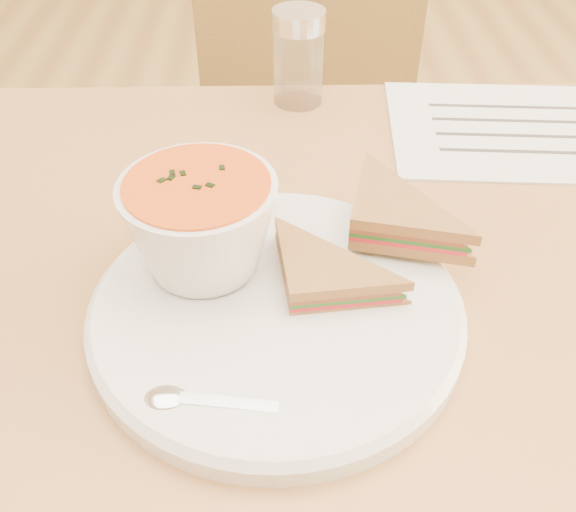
{
  "coord_description": "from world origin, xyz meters",
  "views": [
    {
      "loc": [
        -0.12,
        -0.44,
        1.14
      ],
      "look_at": [
        -0.11,
        -0.05,
        0.8
      ],
      "focal_mm": 40.0,
      "sensor_mm": 36.0,
      "label": 1
    }
  ],
  "objects_px": {
    "chair_far": "(310,201)",
    "condiment_shaker": "(298,58)",
    "soup_bowl": "(202,229)",
    "plate": "(276,311)",
    "dining_table": "(374,475)"
  },
  "relations": [
    {
      "from": "condiment_shaker",
      "to": "plate",
      "type": "bearing_deg",
      "value": -94.61
    },
    {
      "from": "chair_far",
      "to": "plate",
      "type": "distance_m",
      "value": 0.65
    },
    {
      "from": "dining_table",
      "to": "soup_bowl",
      "type": "bearing_deg",
      "value": -171.48
    },
    {
      "from": "dining_table",
      "to": "chair_far",
      "type": "distance_m",
      "value": 0.51
    },
    {
      "from": "chair_far",
      "to": "condiment_shaker",
      "type": "relative_size",
      "value": 7.84
    },
    {
      "from": "soup_bowl",
      "to": "condiment_shaker",
      "type": "relative_size",
      "value": 1.1
    },
    {
      "from": "dining_table",
      "to": "plate",
      "type": "bearing_deg",
      "value": -149.93
    },
    {
      "from": "plate",
      "to": "condiment_shaker",
      "type": "relative_size",
      "value": 2.65
    },
    {
      "from": "dining_table",
      "to": "chair_far",
      "type": "xyz_separation_m",
      "value": [
        -0.06,
        0.5,
        0.08
      ]
    },
    {
      "from": "soup_bowl",
      "to": "condiment_shaker",
      "type": "height_order",
      "value": "condiment_shaker"
    },
    {
      "from": "condiment_shaker",
      "to": "chair_far",
      "type": "bearing_deg",
      "value": 80.51
    },
    {
      "from": "chair_far",
      "to": "plate",
      "type": "height_order",
      "value": "chair_far"
    },
    {
      "from": "soup_bowl",
      "to": "condiment_shaker",
      "type": "distance_m",
      "value": 0.35
    },
    {
      "from": "soup_bowl",
      "to": "plate",
      "type": "bearing_deg",
      "value": -36.01
    },
    {
      "from": "plate",
      "to": "dining_table",
      "type": "bearing_deg",
      "value": 30.07
    }
  ]
}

